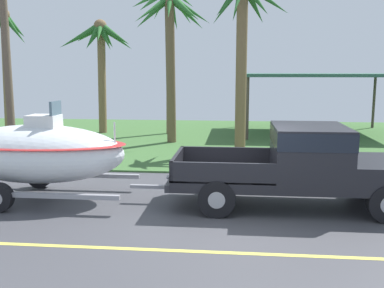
{
  "coord_description": "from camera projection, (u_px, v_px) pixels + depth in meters",
  "views": [
    {
      "loc": [
        0.01,
        -8.98,
        3.07
      ],
      "look_at": [
        -1.13,
        2.46,
        1.17
      ],
      "focal_mm": 41.44,
      "sensor_mm": 36.0,
      "label": 1
    }
  ],
  "objects": [
    {
      "name": "palm_tree_mid",
      "position": [
        100.0,
        46.0,
        21.35
      ],
      "size": [
        3.56,
        3.42,
        5.51
      ],
      "color": "brown",
      "rests_on": "ground"
    },
    {
      "name": "boat_on_trailer",
      "position": [
        36.0,
        153.0,
        10.55
      ],
      "size": [
        5.58,
        2.29,
        2.38
      ],
      "color": "gray",
      "rests_on": "ground"
    },
    {
      "name": "palm_tree_far_right",
      "position": [
        167.0,
        16.0,
        20.85
      ],
      "size": [
        3.23,
        2.65,
        7.14
      ],
      "color": "brown",
      "rests_on": "ground"
    },
    {
      "name": "carport_awning",
      "position": [
        318.0,
        76.0,
        21.25
      ],
      "size": [
        7.29,
        5.31,
        2.94
      ],
      "color": "#4C4238",
      "rests_on": "ground"
    },
    {
      "name": "utility_pole",
      "position": [
        5.0,
        35.0,
        13.66
      ],
      "size": [
        0.24,
        1.8,
        8.04
      ],
      "color": "brown",
      "rests_on": "ground"
    },
    {
      "name": "ground",
      "position": [
        235.0,
        149.0,
        17.54
      ],
      "size": [
        36.0,
        22.0,
        0.11
      ],
      "color": "#424247"
    },
    {
      "name": "palm_tree_near_right",
      "position": [
        171.0,
        30.0,
        18.07
      ],
      "size": [
        3.34,
        3.13,
        6.33
      ],
      "color": "brown",
      "rests_on": "ground"
    },
    {
      "name": "palm_tree_near_left",
      "position": [
        243.0,
        25.0,
        16.26
      ],
      "size": [
        2.96,
        2.46,
        6.56
      ],
      "color": "brown",
      "rests_on": "ground"
    },
    {
      "name": "palm_tree_far_left",
      "position": [
        3.0,
        41.0,
        19.28
      ],
      "size": [
        2.09,
        3.22,
        5.77
      ],
      "color": "brown",
      "rests_on": "ground"
    },
    {
      "name": "pickup_truck_towing",
      "position": [
        307.0,
        163.0,
        9.94
      ],
      "size": [
        5.53,
        2.06,
        1.87
      ],
      "color": "black",
      "rests_on": "ground"
    }
  ]
}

